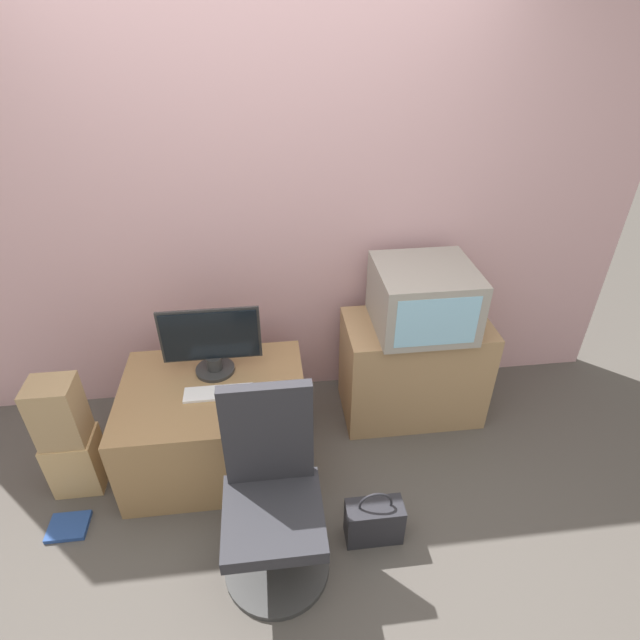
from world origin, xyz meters
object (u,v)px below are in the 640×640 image
cardboard_box_lower (77,461)px  handbag (375,521)px  book (69,527)px  keyboard (219,393)px  mouse (263,388)px  main_monitor (212,342)px  office_chair (273,503)px  crt_tv (424,298)px

cardboard_box_lower → handbag: cardboard_box_lower is taller
cardboard_box_lower → book: (-0.00, -0.28, -0.16)m
handbag → book: (-1.51, 0.22, -0.11)m
keyboard → cardboard_box_lower: bearing=-176.3°
keyboard → mouse: size_ratio=5.69×
cardboard_box_lower → handbag: (1.51, -0.51, -0.05)m
mouse → book: mouse is taller
handbag → book: bearing=171.6°
main_monitor → office_chair: (0.28, -0.80, -0.31)m
mouse → office_chair: (0.02, -0.61, -0.14)m
book → crt_tv: bearing=18.1°
keyboard → book: keyboard is taller
crt_tv → handbag: 1.19m
crt_tv → cardboard_box_lower: 2.06m
main_monitor → office_chair: bearing=-71.0°
crt_tv → handbag: bearing=-116.0°
keyboard → handbag: 1.00m
office_chair → mouse: bearing=91.8°
book → cardboard_box_lower: bearing=89.5°
keyboard → book: 0.99m
crt_tv → office_chair: 1.34m
cardboard_box_lower → mouse: bearing=2.9°
keyboard → book: (-0.78, -0.34, -0.51)m
crt_tv → handbag: (-0.41, -0.85, -0.72)m
main_monitor → mouse: bearing=-37.3°
main_monitor → cardboard_box_lower: 0.96m
main_monitor → mouse: main_monitor is taller
keyboard → crt_tv: 1.22m
keyboard → book: size_ratio=1.85×
handbag → book: 1.53m
crt_tv → book: size_ratio=2.79×
main_monitor → book: main_monitor is taller
keyboard → cardboard_box_lower: (-0.78, -0.05, -0.35)m
main_monitor → mouse: size_ratio=8.46×
main_monitor → handbag: bearing=-45.0°
mouse → crt_tv: (0.91, 0.29, 0.31)m
crt_tv → book: 2.19m
mouse → cardboard_box_lower: 1.07m
keyboard → cardboard_box_lower: keyboard is taller
keyboard → mouse: bearing=0.0°
keyboard → crt_tv: size_ratio=0.66×
handbag → book: size_ratio=1.69×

